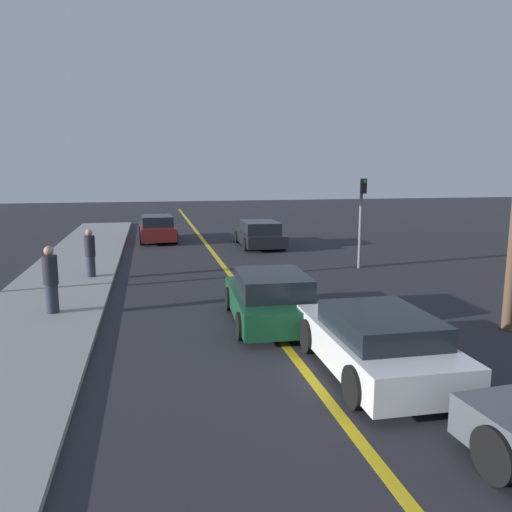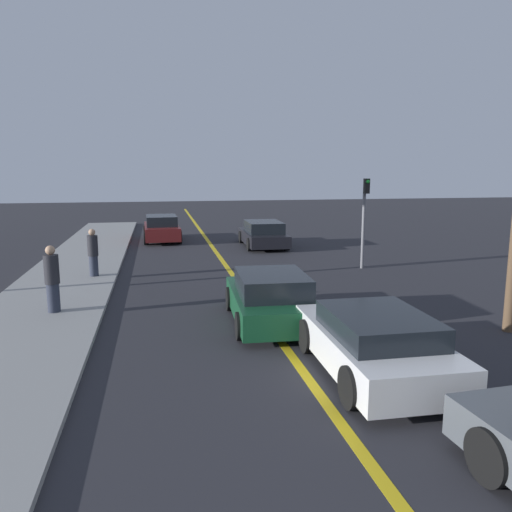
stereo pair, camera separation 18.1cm
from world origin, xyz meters
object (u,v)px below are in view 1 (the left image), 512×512
at_px(car_far_distant, 271,299).
at_px(pedestrian_near_curb, 51,280).
at_px(car_ahead_center, 376,342).
at_px(car_parked_left_lot, 259,234).
at_px(car_oncoming_far, 157,229).
at_px(traffic_light, 361,213).
at_px(pedestrian_mid_group, 90,253).

relative_size(car_far_distant, pedestrian_near_curb, 2.29).
xyz_separation_m(car_ahead_center, car_parked_left_lot, (1.24, 15.57, -0.00)).
bearing_deg(car_ahead_center, car_parked_left_lot, 86.33).
relative_size(car_ahead_center, car_oncoming_far, 0.99).
bearing_deg(car_far_distant, car_ahead_center, -68.54).
xyz_separation_m(car_parked_left_lot, car_oncoming_far, (-4.86, 2.90, 0.06)).
bearing_deg(car_parked_left_lot, car_oncoming_far, 150.30).
bearing_deg(pedestrian_near_curb, car_ahead_center, -37.88).
bearing_deg(traffic_light, car_ahead_center, -112.03).
bearing_deg(car_ahead_center, traffic_light, 68.85).
height_order(pedestrian_near_curb, pedestrian_mid_group, pedestrian_near_curb).
height_order(car_far_distant, car_parked_left_lot, car_far_distant).
distance_m(car_ahead_center, car_parked_left_lot, 15.62).
bearing_deg(car_far_distant, traffic_light, 53.17).
bearing_deg(car_oncoming_far, pedestrian_mid_group, -106.60).
relative_size(car_far_distant, car_oncoming_far, 0.96).
bearing_deg(car_far_distant, pedestrian_mid_group, 131.87).
xyz_separation_m(pedestrian_near_curb, traffic_light, (10.31, 4.36, 1.15)).
distance_m(car_parked_left_lot, car_oncoming_far, 5.66).
xyz_separation_m(car_ahead_center, car_oncoming_far, (-3.62, 18.48, 0.06)).
xyz_separation_m(car_far_distant, car_parked_left_lot, (2.39, 12.14, -0.01)).
relative_size(car_parked_left_lot, pedestrian_near_curb, 2.51).
bearing_deg(pedestrian_mid_group, car_far_distant, -50.99).
bearing_deg(car_far_distant, car_parked_left_lot, 81.71).
distance_m(car_far_distant, car_oncoming_far, 15.24).
xyz_separation_m(pedestrian_mid_group, traffic_light, (9.83, -0.02, 1.20)).
xyz_separation_m(car_oncoming_far, pedestrian_mid_group, (-2.40, -9.04, 0.27)).
height_order(car_ahead_center, pedestrian_mid_group, pedestrian_mid_group).
bearing_deg(car_ahead_center, pedestrian_mid_group, 123.40).
bearing_deg(traffic_light, pedestrian_mid_group, 179.86).
height_order(car_ahead_center, car_oncoming_far, car_oncoming_far).
bearing_deg(pedestrian_mid_group, car_parked_left_lot, 40.20).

